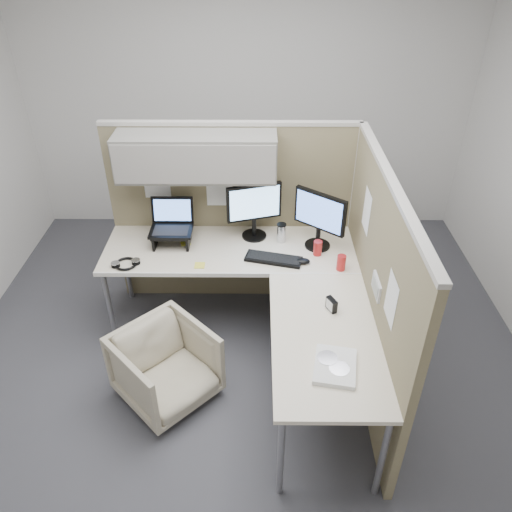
{
  "coord_description": "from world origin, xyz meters",
  "views": [
    {
      "loc": [
        0.12,
        -2.75,
        2.89
      ],
      "look_at": [
        0.1,
        0.25,
        0.85
      ],
      "focal_mm": 35.0,
      "sensor_mm": 36.0,
      "label": 1
    }
  ],
  "objects_px": {
    "keyboard": "(273,259)",
    "monitor_left": "(254,207)",
    "office_chair": "(166,364)",
    "desk": "(259,284)"
  },
  "relations": [
    {
      "from": "desk",
      "to": "monitor_left",
      "type": "height_order",
      "value": "monitor_left"
    },
    {
      "from": "desk",
      "to": "office_chair",
      "type": "xyz_separation_m",
      "value": [
        -0.65,
        -0.43,
        -0.38
      ]
    },
    {
      "from": "keyboard",
      "to": "desk",
      "type": "bearing_deg",
      "value": -100.03
    },
    {
      "from": "desk",
      "to": "keyboard",
      "type": "bearing_deg",
      "value": 66.12
    },
    {
      "from": "office_chair",
      "to": "keyboard",
      "type": "bearing_deg",
      "value": -3.02
    },
    {
      "from": "monitor_left",
      "to": "keyboard",
      "type": "xyz_separation_m",
      "value": [
        0.15,
        -0.34,
        -0.26
      ]
    },
    {
      "from": "office_chair",
      "to": "desk",
      "type": "bearing_deg",
      "value": -11.16
    },
    {
      "from": "keyboard",
      "to": "monitor_left",
      "type": "bearing_deg",
      "value": 127.48
    },
    {
      "from": "monitor_left",
      "to": "office_chair",
      "type": "bearing_deg",
      "value": -137.69
    },
    {
      "from": "office_chair",
      "to": "keyboard",
      "type": "distance_m",
      "value": 1.1
    }
  ]
}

